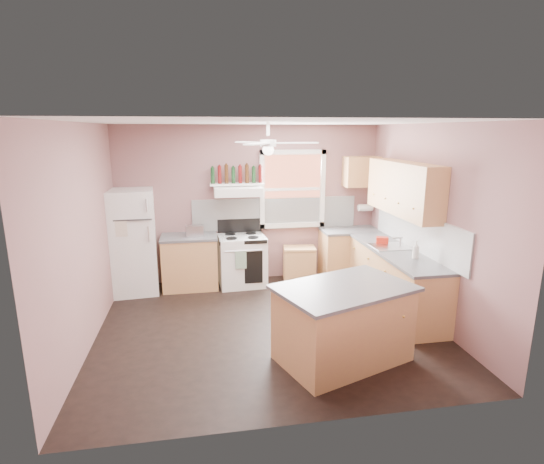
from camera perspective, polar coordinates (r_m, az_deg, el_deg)
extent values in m
plane|color=black|center=(5.92, -0.47, -12.57)|extent=(4.50, 4.50, 0.00)
plane|color=white|center=(5.32, -0.53, 14.56)|extent=(4.50, 4.50, 0.00)
cube|color=#835A59|center=(7.43, -3.02, 3.79)|extent=(4.50, 0.05, 2.70)
cube|color=#835A59|center=(6.24, 20.60, 1.05)|extent=(0.05, 4.00, 2.70)
cube|color=#835A59|center=(5.58, -24.23, -0.68)|extent=(0.05, 4.00, 2.70)
cube|color=white|center=(7.49, 0.46, 2.52)|extent=(2.90, 0.03, 0.55)
cube|color=white|center=(6.51, 18.86, 0.10)|extent=(0.03, 2.60, 0.55)
cube|color=brown|center=(7.47, 2.74, 5.79)|extent=(1.00, 0.02, 1.20)
cube|color=white|center=(7.45, 2.79, 5.76)|extent=(1.16, 0.07, 1.36)
cube|color=white|center=(7.21, -18.19, -1.27)|extent=(0.78, 0.76, 1.70)
cube|color=tan|center=(7.28, -10.95, -4.10)|extent=(0.90, 0.60, 0.86)
cube|color=#4D4D50|center=(7.16, -11.11, -0.66)|extent=(0.92, 0.62, 0.04)
cube|color=silver|center=(7.11, -10.35, 0.17)|extent=(0.29, 0.18, 0.18)
cube|color=white|center=(7.30, -4.06, -3.85)|extent=(0.81, 0.68, 0.86)
cube|color=white|center=(7.09, -4.63, 5.51)|extent=(0.78, 0.50, 0.14)
cube|color=white|center=(7.20, -4.74, 6.43)|extent=(0.90, 0.26, 0.03)
cube|color=tan|center=(7.57, 3.68, -4.42)|extent=(0.59, 0.43, 0.55)
cube|color=tan|center=(7.73, 10.37, -3.03)|extent=(1.00, 0.60, 0.86)
cube|color=tan|center=(6.59, 16.17, -6.31)|extent=(0.60, 2.20, 0.86)
cube|color=#4D4D50|center=(7.62, 10.51, 0.21)|extent=(1.02, 0.62, 0.04)
cube|color=#4D4D50|center=(6.45, 16.35, -2.55)|extent=(0.62, 2.22, 0.04)
cube|color=silver|center=(6.62, 15.61, -1.96)|extent=(0.55, 0.45, 0.03)
cylinder|color=silver|center=(6.67, 16.90, -1.26)|extent=(0.03, 0.03, 0.14)
cube|color=tan|center=(6.51, 17.23, 5.64)|extent=(0.33, 1.80, 0.76)
cube|color=tan|center=(7.65, 11.92, 7.95)|extent=(0.60, 0.33, 0.52)
cylinder|color=white|center=(7.80, 12.43, 3.22)|extent=(0.26, 0.12, 0.12)
cube|color=tan|center=(5.04, 9.52, -12.22)|extent=(1.62, 1.32, 0.86)
cube|color=#4D4D50|center=(4.87, 9.73, -7.44)|extent=(1.73, 1.42, 0.04)
cylinder|color=white|center=(5.32, -0.53, 11.86)|extent=(0.20, 0.20, 0.08)
imported|color=silver|center=(6.07, 18.79, -2.31)|extent=(0.13, 0.13, 0.25)
cube|color=red|center=(6.76, 14.60, -1.08)|extent=(0.21, 0.18, 0.10)
cylinder|color=#143819|center=(7.16, -7.98, 7.51)|extent=(0.06, 0.06, 0.27)
cylinder|color=#590F0F|center=(7.16, -7.06, 7.62)|extent=(0.06, 0.06, 0.29)
cylinder|color=#3F230F|center=(7.17, -6.14, 7.73)|extent=(0.06, 0.06, 0.31)
cylinder|color=#143819|center=(7.18, -5.22, 7.60)|extent=(0.06, 0.06, 0.27)
cylinder|color=#590F0F|center=(7.19, -4.30, 7.71)|extent=(0.06, 0.06, 0.29)
cylinder|color=#3F230F|center=(7.20, -3.39, 7.81)|extent=(0.06, 0.06, 0.31)
cylinder|color=#143819|center=(7.21, -2.48, 7.67)|extent=(0.06, 0.06, 0.27)
cylinder|color=#590F0F|center=(7.23, -1.57, 7.77)|extent=(0.06, 0.06, 0.29)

